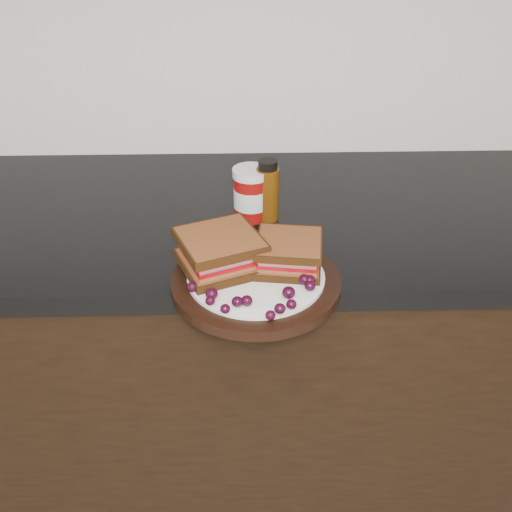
% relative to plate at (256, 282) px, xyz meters
% --- Properties ---
extents(base_cabinets, '(3.96, 0.58, 0.86)m').
position_rel_plate_xyz_m(base_cabinets, '(-0.08, 0.28, -0.48)').
color(base_cabinets, black).
rests_on(base_cabinets, ground_plane).
extents(countertop, '(3.98, 0.60, 0.04)m').
position_rel_plate_xyz_m(countertop, '(-0.08, 0.28, -0.03)').
color(countertop, black).
rests_on(countertop, base_cabinets).
extents(plate, '(0.28, 0.28, 0.02)m').
position_rel_plate_xyz_m(plate, '(0.00, 0.00, 0.00)').
color(plate, black).
rests_on(plate, countertop).
extents(sandwich_left, '(0.17, 0.17, 0.06)m').
position_rel_plate_xyz_m(sandwich_left, '(-0.06, 0.03, 0.04)').
color(sandwich_left, brown).
rests_on(sandwich_left, plate).
extents(sandwich_right, '(0.12, 0.12, 0.05)m').
position_rel_plate_xyz_m(sandwich_right, '(0.06, 0.03, 0.04)').
color(sandwich_right, brown).
rests_on(sandwich_right, plate).
extents(grape_0, '(0.02, 0.02, 0.02)m').
position_rel_plate_xyz_m(grape_0, '(-0.10, -0.04, 0.02)').
color(grape_0, black).
rests_on(grape_0, plate).
extents(grape_1, '(0.02, 0.02, 0.02)m').
position_rel_plate_xyz_m(grape_1, '(-0.07, -0.06, 0.02)').
color(grape_1, black).
rests_on(grape_1, plate).
extents(grape_2, '(0.02, 0.02, 0.01)m').
position_rel_plate_xyz_m(grape_2, '(-0.07, -0.08, 0.02)').
color(grape_2, black).
rests_on(grape_2, plate).
extents(grape_3, '(0.02, 0.02, 0.01)m').
position_rel_plate_xyz_m(grape_3, '(-0.05, -0.10, 0.02)').
color(grape_3, black).
rests_on(grape_3, plate).
extents(grape_4, '(0.02, 0.02, 0.02)m').
position_rel_plate_xyz_m(grape_4, '(-0.03, -0.08, 0.02)').
color(grape_4, black).
rests_on(grape_4, plate).
extents(grape_5, '(0.02, 0.02, 0.02)m').
position_rel_plate_xyz_m(grape_5, '(-0.02, -0.08, 0.02)').
color(grape_5, black).
rests_on(grape_5, plate).
extents(grape_6, '(0.02, 0.02, 0.01)m').
position_rel_plate_xyz_m(grape_6, '(0.02, -0.12, 0.02)').
color(grape_6, black).
rests_on(grape_6, plate).
extents(grape_7, '(0.02, 0.02, 0.02)m').
position_rel_plate_xyz_m(grape_7, '(0.03, -0.10, 0.02)').
color(grape_7, black).
rests_on(grape_7, plate).
extents(grape_8, '(0.02, 0.02, 0.02)m').
position_rel_plate_xyz_m(grape_8, '(0.05, -0.09, 0.02)').
color(grape_8, black).
rests_on(grape_8, plate).
extents(grape_9, '(0.02, 0.02, 0.02)m').
position_rel_plate_xyz_m(grape_9, '(0.05, -0.06, 0.02)').
color(grape_9, black).
rests_on(grape_9, plate).
extents(grape_10, '(0.02, 0.02, 0.02)m').
position_rel_plate_xyz_m(grape_10, '(0.08, -0.05, 0.02)').
color(grape_10, black).
rests_on(grape_10, plate).
extents(grape_11, '(0.02, 0.02, 0.02)m').
position_rel_plate_xyz_m(grape_11, '(0.08, -0.03, 0.02)').
color(grape_11, black).
rests_on(grape_11, plate).
extents(grape_12, '(0.02, 0.02, 0.02)m').
position_rel_plate_xyz_m(grape_12, '(0.08, -0.03, 0.02)').
color(grape_12, black).
rests_on(grape_12, plate).
extents(grape_13, '(0.02, 0.02, 0.01)m').
position_rel_plate_xyz_m(grape_13, '(0.09, 0.01, 0.02)').
color(grape_13, black).
rests_on(grape_13, plate).
extents(grape_14, '(0.02, 0.02, 0.02)m').
position_rel_plate_xyz_m(grape_14, '(0.08, 0.03, 0.02)').
color(grape_14, black).
rests_on(grape_14, plate).
extents(grape_15, '(0.02, 0.02, 0.02)m').
position_rel_plate_xyz_m(grape_15, '(0.04, 0.01, 0.02)').
color(grape_15, black).
rests_on(grape_15, plate).
extents(grape_16, '(0.02, 0.02, 0.02)m').
position_rel_plate_xyz_m(grape_16, '(-0.05, 0.07, 0.02)').
color(grape_16, black).
rests_on(grape_16, plate).
extents(grape_17, '(0.02, 0.02, 0.02)m').
position_rel_plate_xyz_m(grape_17, '(-0.05, 0.04, 0.02)').
color(grape_17, black).
rests_on(grape_17, plate).
extents(grape_18, '(0.02, 0.02, 0.02)m').
position_rel_plate_xyz_m(grape_18, '(-0.08, 0.02, 0.03)').
color(grape_18, black).
rests_on(grape_18, plate).
extents(grape_19, '(0.02, 0.02, 0.02)m').
position_rel_plate_xyz_m(grape_19, '(-0.08, 0.03, 0.02)').
color(grape_19, black).
rests_on(grape_19, plate).
extents(grape_20, '(0.02, 0.02, 0.01)m').
position_rel_plate_xyz_m(grape_20, '(-0.05, -0.01, 0.02)').
color(grape_20, black).
rests_on(grape_20, plate).
extents(grape_21, '(0.01, 0.01, 0.01)m').
position_rel_plate_xyz_m(grape_21, '(-0.07, -0.02, 0.02)').
color(grape_21, black).
rests_on(grape_21, plate).
extents(grape_22, '(0.02, 0.02, 0.02)m').
position_rel_plate_xyz_m(grape_22, '(-0.04, 0.02, 0.02)').
color(grape_22, black).
rests_on(grape_22, plate).
extents(grape_23, '(0.02, 0.02, 0.02)m').
position_rel_plate_xyz_m(grape_23, '(-0.09, 0.03, 0.02)').
color(grape_23, black).
rests_on(grape_23, plate).
extents(grape_24, '(0.02, 0.02, 0.02)m').
position_rel_plate_xyz_m(grape_24, '(-0.07, 0.01, 0.02)').
color(grape_24, black).
rests_on(grape_24, plate).
extents(condiment_jar, '(0.08, 0.08, 0.11)m').
position_rel_plate_xyz_m(condiment_jar, '(-0.00, 0.24, 0.04)').
color(condiment_jar, maroon).
rests_on(condiment_jar, countertop).
extents(oil_bottle, '(0.05, 0.05, 0.12)m').
position_rel_plate_xyz_m(oil_bottle, '(0.03, 0.23, 0.05)').
color(oil_bottle, '#4F2A07').
rests_on(oil_bottle, countertop).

